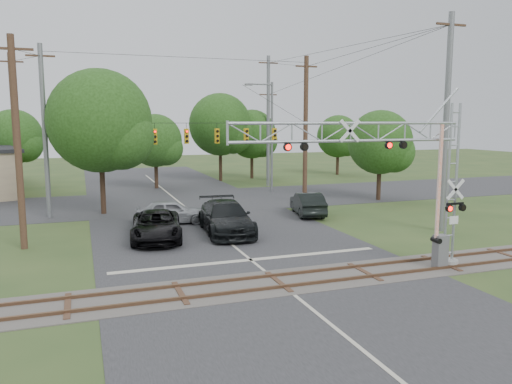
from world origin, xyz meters
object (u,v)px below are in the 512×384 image
object	(u,v)px
pickup_black	(156,226)
sedan_silver	(171,212)
traffic_signal_span	(198,132)
streetlight	(270,131)
car_dark	(226,218)
crossing_gantry	(392,169)

from	to	relation	value
pickup_black	sedan_silver	world-z (taller)	pickup_black
traffic_signal_span	streetlight	xyz separation A→B (m)	(8.13, 6.60, -0.10)
pickup_black	sedan_silver	size ratio (longest dim) A/B	1.26
pickup_black	car_dark	bearing A→B (deg)	12.52
crossing_gantry	car_dark	xyz separation A→B (m)	(-4.45, 9.81, -3.57)
crossing_gantry	sedan_silver	size ratio (longest dim) A/B	2.38
crossing_gantry	car_dark	distance (m)	11.34
crossing_gantry	sedan_silver	world-z (taller)	crossing_gantry
sedan_silver	streetlight	distance (m)	16.55
traffic_signal_span	sedan_silver	distance (m)	7.42
crossing_gantry	traffic_signal_span	size ratio (longest dim) A/B	0.56
pickup_black	crossing_gantry	bearing A→B (deg)	-40.00
crossing_gantry	traffic_signal_span	world-z (taller)	traffic_signal_span
car_dark	sedan_silver	world-z (taller)	car_dark
sedan_silver	pickup_black	bearing A→B (deg)	164.70
crossing_gantry	pickup_black	xyz separation A→B (m)	(-8.51, 9.49, -3.70)
traffic_signal_span	sedan_silver	xyz separation A→B (m)	(-2.91, -4.75, -4.91)
pickup_black	sedan_silver	xyz separation A→B (m)	(1.55, 4.12, -0.02)
car_dark	streetlight	world-z (taller)	streetlight
pickup_black	traffic_signal_span	bearing A→B (deg)	71.45
traffic_signal_span	car_dark	world-z (taller)	traffic_signal_span
crossing_gantry	streetlight	xyz separation A→B (m)	(4.07, 24.96, 1.09)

